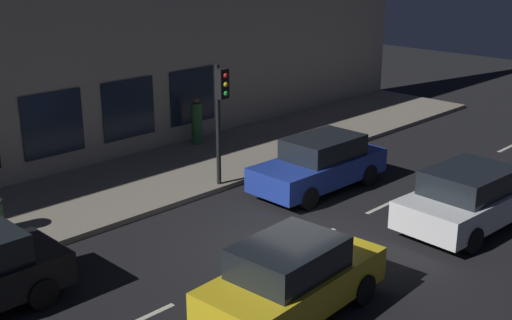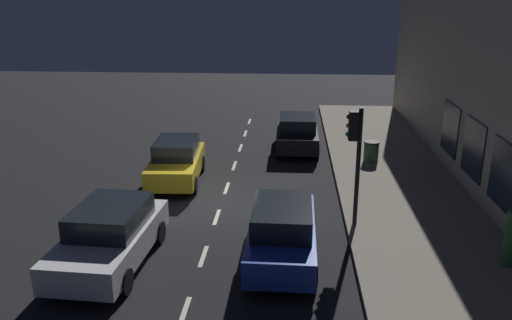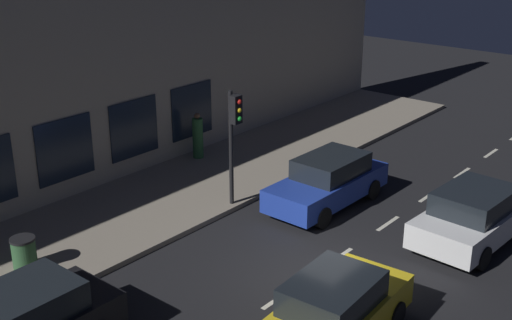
% 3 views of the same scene
% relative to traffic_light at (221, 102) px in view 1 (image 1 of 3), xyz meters
% --- Properties ---
extents(ground_plane, '(60.00, 60.00, 0.00)m').
position_rel_traffic_light_xyz_m(ground_plane, '(-4.13, 1.52, -2.64)').
color(ground_plane, black).
extents(sidewalk, '(4.50, 32.00, 0.15)m').
position_rel_traffic_light_xyz_m(sidewalk, '(2.12, 1.52, -2.56)').
color(sidewalk, gray).
rests_on(sidewalk, ground).
extents(building_facade, '(0.65, 32.00, 8.32)m').
position_rel_traffic_light_xyz_m(building_facade, '(4.67, 1.52, 1.52)').
color(building_facade, '#B2A893').
rests_on(building_facade, ground).
extents(lane_centre_line, '(0.12, 27.20, 0.01)m').
position_rel_traffic_light_xyz_m(lane_centre_line, '(-4.13, 0.52, -2.63)').
color(lane_centre_line, beige).
rests_on(lane_centre_line, ground).
extents(traffic_light, '(0.48, 0.32, 3.55)m').
position_rel_traffic_light_xyz_m(traffic_light, '(0.00, 0.00, 0.00)').
color(traffic_light, black).
rests_on(traffic_light, sidewalk).
extents(parked_car_1, '(2.15, 4.43, 1.58)m').
position_rel_traffic_light_xyz_m(parked_car_1, '(-6.46, -2.60, -1.84)').
color(parked_car_1, silver).
rests_on(parked_car_1, ground).
extents(parked_car_2, '(1.87, 4.40, 1.58)m').
position_rel_traffic_light_xyz_m(parked_car_2, '(-2.02, -2.04, -1.85)').
color(parked_car_2, '#1E389E').
rests_on(parked_car_2, ground).
extents(parked_car_3, '(1.98, 4.08, 1.58)m').
position_rel_traffic_light_xyz_m(parked_car_3, '(-6.08, 3.75, -1.85)').
color(parked_car_3, gold).
rests_on(parked_car_3, ground).
extents(pedestrian_0, '(0.47, 0.47, 1.67)m').
position_rel_traffic_light_xyz_m(pedestrian_0, '(3.75, -2.26, -1.72)').
color(pedestrian_0, '#336B38').
rests_on(pedestrian_0, sidewalk).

